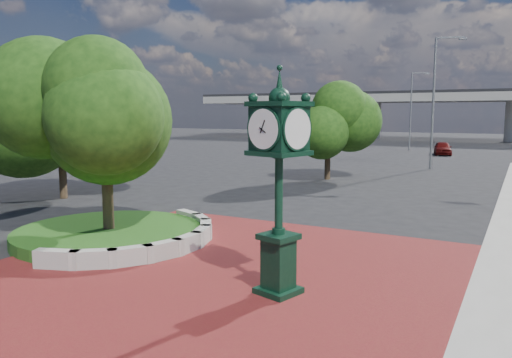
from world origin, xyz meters
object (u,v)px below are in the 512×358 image
object	(u,v)px
post_clock	(279,174)
street_lamp_far	(413,105)
parked_car	(443,148)
street_lamp_near	(437,93)

from	to	relation	value
post_clock	street_lamp_far	bearing A→B (deg)	97.71
parked_car	street_lamp_far	size ratio (longest dim) A/B	0.46
street_lamp_near	street_lamp_far	size ratio (longest dim) A/B	1.13
street_lamp_far	post_clock	bearing A→B (deg)	-82.29
street_lamp_near	post_clock	bearing A→B (deg)	-87.75
parked_car	street_lamp_far	world-z (taller)	street_lamp_far
post_clock	street_lamp_far	world-z (taller)	street_lamp_far
post_clock	street_lamp_near	bearing A→B (deg)	92.25
post_clock	street_lamp_near	size ratio (longest dim) A/B	0.53
post_clock	street_lamp_near	xyz separation A→B (m)	(-1.15, 29.24, 2.86)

